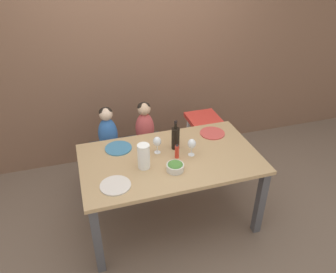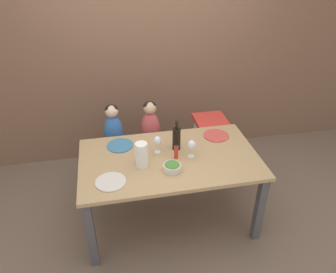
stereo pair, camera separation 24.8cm
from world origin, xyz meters
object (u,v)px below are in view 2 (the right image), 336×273
(chair_right_highchair, at_px, (210,130))
(chair_far_center, at_px, (151,147))
(person_child_center, at_px, (150,123))
(wine_bottle, at_px, (176,138))
(person_child_left, at_px, (113,127))
(dinner_plate_back_left, at_px, (120,145))
(paper_towel_roll, at_px, (142,155))
(wine_glass_far, at_px, (157,141))
(dinner_plate_front_left, at_px, (111,182))
(salad_bowl_large, at_px, (172,167))
(dinner_plate_back_right, at_px, (216,136))
(wine_glass_near, at_px, (191,145))
(chair_far_left, at_px, (116,151))

(chair_right_highchair, bearing_deg, chair_far_center, 180.00)
(person_child_center, relative_size, wine_bottle, 1.71)
(person_child_left, relative_size, dinner_plate_back_left, 1.97)
(paper_towel_roll, xyz_separation_m, wine_glass_far, (0.17, 0.18, 0.00))
(chair_far_center, xyz_separation_m, dinner_plate_back_left, (-0.36, -0.43, 0.35))
(chair_far_center, height_order, dinner_plate_front_left, dinner_plate_front_left)
(salad_bowl_large, height_order, dinner_plate_back_right, salad_bowl_large)
(wine_glass_near, xyz_separation_m, dinner_plate_front_left, (-0.73, -0.23, -0.11))
(chair_far_center, relative_size, dinner_plate_back_right, 1.91)
(dinner_plate_back_right, bearing_deg, chair_right_highchair, 78.65)
(chair_far_left, height_order, wine_glass_far, wine_glass_far)
(chair_far_center, relative_size, dinner_plate_back_left, 1.91)
(wine_glass_far, height_order, dinner_plate_front_left, wine_glass_far)
(chair_far_left, xyz_separation_m, salad_bowl_large, (0.45, -0.90, 0.38))
(chair_far_left, distance_m, chair_far_center, 0.40)
(dinner_plate_front_left, xyz_separation_m, dinner_plate_back_left, (0.11, 0.53, 0.00))
(wine_bottle, bearing_deg, person_child_center, 105.26)
(person_child_center, distance_m, wine_glass_near, 0.79)
(wine_glass_far, distance_m, dinner_plate_back_left, 0.39)
(person_child_left, height_order, dinner_plate_back_left, person_child_left)
(person_child_center, height_order, dinner_plate_front_left, person_child_center)
(chair_far_center, bearing_deg, paper_towel_roll, -103.85)
(dinner_plate_back_left, xyz_separation_m, dinner_plate_back_right, (0.95, -0.01, 0.00))
(person_child_left, xyz_separation_m, person_child_center, (0.40, 0.00, 0.00))
(salad_bowl_large, relative_size, dinner_plate_back_left, 0.61)
(person_child_center, relative_size, wine_glass_near, 2.95)
(wine_glass_far, bearing_deg, salad_bowl_large, -76.35)
(dinner_plate_front_left, bearing_deg, salad_bowl_large, 6.20)
(person_child_left, distance_m, dinner_plate_back_left, 0.44)
(paper_towel_roll, relative_size, wine_glass_near, 1.36)
(paper_towel_roll, distance_m, wine_glass_near, 0.46)
(wine_bottle, height_order, wine_glass_far, wine_bottle)
(paper_towel_roll, height_order, dinner_plate_back_left, paper_towel_roll)
(chair_far_left, distance_m, chair_right_highchair, 1.10)
(dinner_plate_back_left, bearing_deg, person_child_center, 50.52)
(chair_far_left, relative_size, dinner_plate_back_left, 1.91)
(wine_glass_near, bearing_deg, person_child_center, 109.69)
(wine_bottle, bearing_deg, paper_towel_roll, -149.83)
(dinner_plate_back_left, bearing_deg, person_child_left, 95.67)
(chair_right_highchair, bearing_deg, paper_towel_roll, -138.24)
(chair_right_highchair, bearing_deg, salad_bowl_large, -125.09)
(chair_far_center, bearing_deg, dinner_plate_back_left, -129.52)
(paper_towel_roll, bearing_deg, chair_far_left, 104.84)
(paper_towel_roll, bearing_deg, dinner_plate_front_left, -147.47)
(dinner_plate_back_right, bearing_deg, person_child_left, 156.07)
(person_child_center, distance_m, dinner_plate_back_right, 0.74)
(wine_bottle, xyz_separation_m, wine_glass_far, (-0.18, -0.02, 0.00))
(paper_towel_roll, bearing_deg, wine_bottle, 30.17)
(wine_bottle, relative_size, dinner_plate_front_left, 1.15)
(chair_right_highchair, relative_size, wine_bottle, 2.43)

